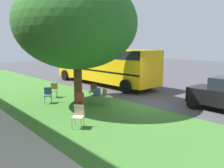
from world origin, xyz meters
The scene contains 11 objects.
ground centered at (0.00, 0.00, 0.00)m, with size 80.00×80.00×0.00m, color #424247.
grass_verge centered at (0.00, 3.20, 0.00)m, with size 48.00×6.00×0.01m, color #3D752D.
street_tree centered at (2.28, 2.77, 4.24)m, with size 6.26×6.26×6.57m.
chair_0 centered at (-0.64, 4.67, 0.52)m, with size 0.58×0.59×0.88m.
chair_1 centered at (2.90, 1.28, 0.52)m, with size 0.58×0.59×0.88m.
chair_2 centered at (3.69, 3.84, 0.52)m, with size 0.57×0.57×0.88m.
chair_3 centered at (1.46, 3.20, 0.52)m, with size 0.58×0.57×0.88m.
chair_4 centered at (1.79, 1.91, 0.52)m, with size 0.55×0.54×0.88m.
chair_5 centered at (4.76, 2.92, 0.52)m, with size 0.59×0.58×0.88m.
chair_6 centered at (1.26, 1.63, 0.52)m, with size 0.48×0.49×0.88m.
school_bus centered at (6.57, -2.46, 1.76)m, with size 10.40×2.80×2.88m.
Camera 1 is at (-7.59, 9.15, 3.11)m, focal length 35.25 mm.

